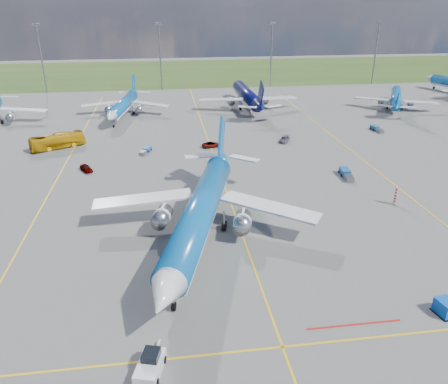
{
  "coord_description": "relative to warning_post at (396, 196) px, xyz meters",
  "views": [
    {
      "loc": [
        -9.95,
        -50.79,
        30.38
      ],
      "look_at": [
        -1.72,
        7.78,
        4.0
      ],
      "focal_mm": 35.0,
      "sensor_mm": 36.0,
      "label": 1
    }
  ],
  "objects": [
    {
      "name": "floodlight_masts",
      "position": [
        -16.0,
        102.0,
        11.06
      ],
      "size": [
        202.2,
        0.5,
        22.7
      ],
      "color": "slate",
      "rests_on": "ground"
    },
    {
      "name": "bg_jet_nnw",
      "position": [
        -46.93,
        64.27,
        -1.5
      ],
      "size": [
        31.73,
        38.59,
        9.11
      ],
      "primitive_type": null,
      "rotation": [
        0.0,
        0.0,
        -0.16
      ],
      "color": "#0B589F",
      "rests_on": "ground"
    },
    {
      "name": "uld_container",
      "position": [
        -7.94,
        -25.7,
        -0.69
      ],
      "size": [
        1.97,
        2.3,
        1.63
      ],
      "primitive_type": "cube",
      "rotation": [
        0.0,
        0.0,
        0.18
      ],
      "color": "blue",
      "rests_on": "ground"
    },
    {
      "name": "grass_strip",
      "position": [
        -26.0,
        142.0,
        -1.5
      ],
      "size": [
        400.0,
        80.0,
        0.01
      ],
      "primitive_type": "cube",
      "color": "#2D4719",
      "rests_on": "ground"
    },
    {
      "name": "baggage_tug_e",
      "position": [
        16.39,
        40.47,
        -1.0
      ],
      "size": [
        1.65,
        4.82,
        1.06
      ],
      "rotation": [
        0.0,
        0.0,
        0.08
      ],
      "color": "#164B87",
      "rests_on": "ground"
    },
    {
      "name": "baggage_tug_w",
      "position": [
        -3.13,
        12.31,
        -0.93
      ],
      "size": [
        2.11,
        5.6,
        1.23
      ],
      "rotation": [
        0.0,
        0.0,
        -0.12
      ],
      "color": "#174A8B",
      "rests_on": "ground"
    },
    {
      "name": "warning_post",
      "position": [
        0.0,
        0.0,
        0.0
      ],
      "size": [
        0.5,
        0.5,
        3.0
      ],
      "primitive_type": "cylinder",
      "color": "red",
      "rests_on": "ground"
    },
    {
      "name": "taxiway_lines",
      "position": [
        -25.83,
        19.7,
        -1.49
      ],
      "size": [
        60.25,
        160.0,
        0.02
      ],
      "color": "yellow",
      "rests_on": "ground"
    },
    {
      "name": "pushback_tug",
      "position": [
        -38.39,
        -29.25,
        -0.76
      ],
      "size": [
        2.95,
        5.49,
        1.83
      ],
      "rotation": [
        0.0,
        0.0,
        -0.27
      ],
      "color": "silver",
      "rests_on": "ground"
    },
    {
      "name": "bg_jet_ne",
      "position": [
        33.31,
        63.5,
        -1.5
      ],
      "size": [
        38.34,
        41.63,
        8.79
      ],
      "primitive_type": null,
      "rotation": [
        0.0,
        0.0,
        2.65
      ],
      "color": "#0B589F",
      "rests_on": "ground"
    },
    {
      "name": "service_car_c",
      "position": [
        -8.69,
        34.98,
        -0.87
      ],
      "size": [
        3.66,
        4.61,
        1.25
      ],
      "primitive_type": "imported",
      "rotation": [
        0.0,
        0.0,
        -0.52
      ],
      "color": "#999999",
      "rests_on": "ground"
    },
    {
      "name": "apron_bus",
      "position": [
        -59.4,
        37.31,
        0.13
      ],
      "size": [
        11.56,
        7.96,
        3.25
      ],
      "primitive_type": "imported",
      "rotation": [
        0.0,
        0.0,
        2.07
      ],
      "color": "#D1990C",
      "rests_on": "ground"
    },
    {
      "name": "bg_jet_n",
      "position": [
        -10.88,
        70.02,
        -1.5
      ],
      "size": [
        31.54,
        41.22,
        10.73
      ],
      "primitive_type": null,
      "rotation": [
        0.0,
        0.0,
        3.15
      ],
      "color": "#070B41",
      "rests_on": "ground"
    },
    {
      "name": "service_car_b",
      "position": [
        -25.83,
        33.36,
        -0.92
      ],
      "size": [
        4.52,
        2.87,
        1.16
      ],
      "primitive_type": "imported",
      "rotation": [
        0.0,
        0.0,
        1.81
      ],
      "color": "#999999",
      "rests_on": "ground"
    },
    {
      "name": "service_car_a",
      "position": [
        -51.2,
        22.08,
        -0.88
      ],
      "size": [
        3.09,
        3.88,
        1.24
      ],
      "primitive_type": "imported",
      "rotation": [
        0.0,
        0.0,
        0.53
      ],
      "color": "#999999",
      "rests_on": "ground"
    },
    {
      "name": "ground",
      "position": [
        -26.0,
        -8.0,
        -1.5
      ],
      "size": [
        400.0,
        400.0,
        0.0
      ],
      "primitive_type": "plane",
      "color": "#555552",
      "rests_on": "ground"
    },
    {
      "name": "baggage_tug_c",
      "position": [
        -40.22,
        31.68,
        -1.05
      ],
      "size": [
        2.6,
        4.44,
        0.97
      ],
      "rotation": [
        0.0,
        0.0,
        -0.36
      ],
      "color": "#1A53A0",
      "rests_on": "ground"
    },
    {
      "name": "main_airliner",
      "position": [
        -31.84,
        -6.58,
        -1.5
      ],
      "size": [
        45.88,
        53.28,
        11.91
      ],
      "primitive_type": null,
      "rotation": [
        0.0,
        0.0,
        -0.28
      ],
      "color": "#0B589F",
      "rests_on": "ground"
    }
  ]
}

